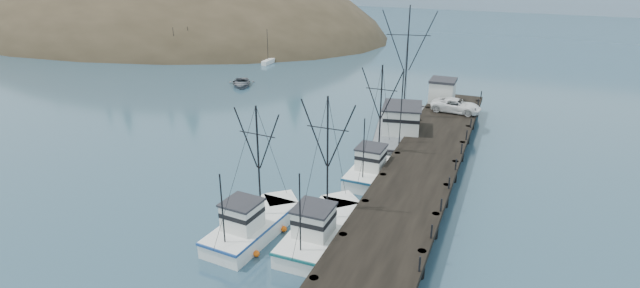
% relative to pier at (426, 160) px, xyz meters
% --- Properties ---
extents(ground, '(400.00, 400.00, 0.00)m').
position_rel_pier_xyz_m(ground, '(-14.00, -16.00, -1.69)').
color(ground, '#28465A').
rests_on(ground, ground).
extents(pier, '(6.00, 44.00, 2.00)m').
position_rel_pier_xyz_m(pier, '(0.00, 0.00, 0.00)').
color(pier, black).
rests_on(pier, ground).
extents(headland, '(134.80, 78.00, 51.00)m').
position_rel_pier_xyz_m(headland, '(-88.95, 62.61, -6.24)').
color(headland, '#382D1E').
rests_on(headland, ground).
extents(distant_ridge, '(360.00, 40.00, 26.00)m').
position_rel_pier_xyz_m(distant_ridge, '(-4.00, 154.00, -1.69)').
color(distant_ridge, '#9EB2C6').
rests_on(distant_ridge, ground).
extents(moored_sailboats, '(23.61, 17.67, 6.35)m').
position_rel_pier_xyz_m(moored_sailboats, '(-48.28, 37.38, -1.36)').
color(moored_sailboats, white).
rests_on(moored_sailboats, ground).
extents(trawler_near, '(3.53, 10.42, 10.72)m').
position_rel_pier_xyz_m(trawler_near, '(-4.85, -13.04, -0.87)').
color(trawler_near, white).
rests_on(trawler_near, ground).
extents(trawler_mid, '(4.06, 9.83, 9.90)m').
position_rel_pier_xyz_m(trawler_mid, '(-9.64, -14.30, -0.87)').
color(trawler_mid, white).
rests_on(trawler_mid, ground).
extents(trawler_far, '(3.49, 9.99, 10.41)m').
position_rel_pier_xyz_m(trawler_far, '(-4.34, -1.16, -0.87)').
color(trawler_far, white).
rests_on(trawler_far, ground).
extents(work_vessel, '(7.82, 17.63, 14.40)m').
position_rel_pier_xyz_m(work_vessel, '(-4.18, 8.74, -0.46)').
color(work_vessel, slate).
rests_on(work_vessel, ground).
extents(pier_shed, '(3.00, 3.20, 2.80)m').
position_rel_pier_xyz_m(pier_shed, '(-1.50, 18.00, 1.73)').
color(pier_shed, silver).
rests_on(pier_shed, pier).
extents(pickup_truck, '(5.75, 3.03, 1.54)m').
position_rel_pier_xyz_m(pickup_truck, '(0.68, 14.38, 1.08)').
color(pickup_truck, white).
rests_on(pickup_truck, pier).
extents(motorboat, '(6.20, 6.89, 1.17)m').
position_rel_pier_xyz_m(motorboat, '(-31.94, 21.95, -1.69)').
color(motorboat, '#595B63').
rests_on(motorboat, ground).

